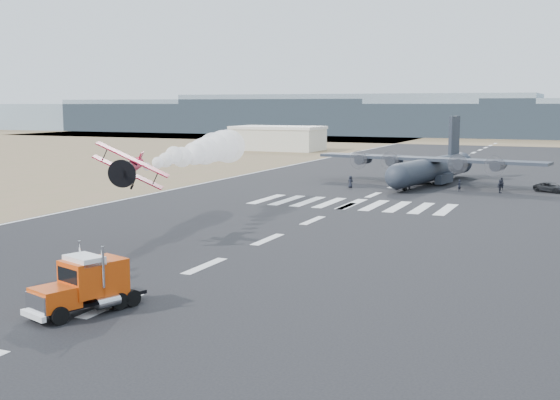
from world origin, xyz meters
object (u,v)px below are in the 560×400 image
Objects in this scene: semi_truck at (86,284)px; crew_c at (500,185)px; crew_a at (459,185)px; crew_g at (502,184)px; crew_b at (410,184)px; crew_f at (397,184)px; crew_d at (500,187)px; transport_aircraft at (432,167)px; hangar_left at (278,138)px; support_vehicle at (551,187)px; crew_e at (350,182)px; crew_h at (407,182)px; aerobatic_biplane at (129,167)px.

crew_c is at bearing 96.48° from semi_truck.
crew_g reaches higher than crew_a.
crew_f is (-1.64, -1.63, 0.04)m from crew_b.
crew_d is 0.96× the size of crew_g.
crew_b is 2.31m from crew_f.
crew_g is (12.75, 4.81, 0.07)m from crew_b.
hangar_left is at bearing 139.05° from transport_aircraft.
transport_aircraft is 18.60m from support_vehicle.
crew_d is at bearing -168.43° from crew_e.
crew_e reaches higher than support_vehicle.
transport_aircraft is (56.76, -67.89, -0.64)m from hangar_left.
crew_g reaches higher than support_vehicle.
crew_g is at bearing 19.78° from crew_d.
crew_b is 0.94× the size of crew_e.
crew_g is (-0.22, 4.18, 0.03)m from crew_d.
hangar_left is at bearing -169.91° from crew_h.
crew_a is at bearing 57.58° from aerobatic_biplane.
transport_aircraft is (14.90, 60.64, -4.38)m from aerobatic_biplane.
crew_a is (5.68, -8.08, -1.89)m from transport_aircraft.
crew_d is at bearing -47.97° from hangar_left.
crew_d is (26.31, 52.90, -6.24)m from aerobatic_biplane.
hangar_left is 94.18m from crew_b.
crew_h is (-20.94, -1.87, 0.13)m from support_vehicle.
transport_aircraft is 13.91m from crew_d.
transport_aircraft is 21.62× the size of crew_b.
support_vehicle is at bearing -41.37° from crew_d.
hangar_left is 14.26× the size of crew_b.
semi_truck is 68.83m from crew_f.
crew_d is 21.94m from crew_e.
crew_f is 1.09× the size of crew_h.
crew_d is 14.39m from crew_h.
crew_e reaches higher than crew_b.
semi_truck reaches higher than crew_c.
crew_c is 0.85× the size of crew_g.
support_vehicle is 3.02× the size of crew_h.
semi_truck is 5.07× the size of crew_c.
transport_aircraft is at bearing 111.93° from crew_c.
crew_a reaches higher than crew_c.
crew_g reaches higher than crew_d.
hangar_left reaches higher than crew_b.
crew_e is at bearing 73.89° from aerobatic_biplane.
crew_h is (0.41, 4.58, -0.07)m from crew_f.
crew_a is 0.98× the size of crew_d.
crew_d is at bearing 151.73° from support_vehicle.
semi_truck is (51.46, -146.69, -1.67)m from hangar_left.
crew_c is at bearing 22.35° from crew_d.
crew_c is 0.95× the size of crew_h.
crew_f is at bearing 154.93° from crew_c.
crew_e is (-21.82, -2.33, 0.02)m from crew_d.
crew_h is (-13.98, -1.86, -0.11)m from crew_g.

